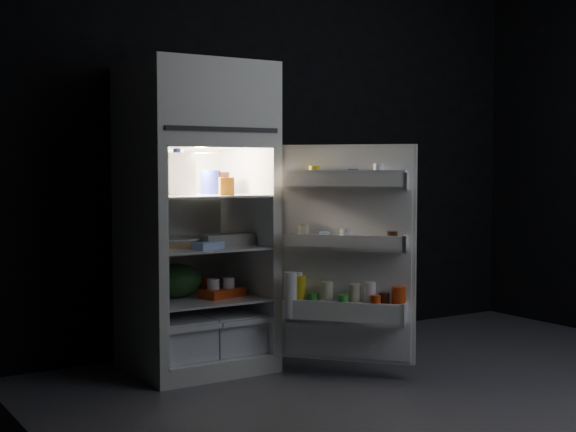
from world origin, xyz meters
TOP-DOWN VIEW (x-y plane):
  - floor at (0.00, 0.00)m, footprint 4.00×3.40m
  - wall_back at (0.00, 1.70)m, footprint 4.00×0.00m
  - wall_left at (-2.00, 0.00)m, footprint 0.00×3.40m
  - refrigerator at (-0.86, 1.32)m, footprint 0.76×0.71m
  - fridge_door at (-0.24, 0.66)m, footprint 0.62×0.66m
  - milk_jug at (-0.98, 1.29)m, footprint 0.17×0.17m
  - mayo_jar at (-0.77, 1.29)m, footprint 0.13×0.13m
  - jam_jar at (-0.70, 1.28)m, footprint 0.12×0.12m
  - amber_bottle at (-1.14, 1.36)m, footprint 0.09×0.09m
  - small_carton at (-0.77, 1.08)m, footprint 0.09×0.08m
  - egg_carton at (-0.72, 1.18)m, footprint 0.32×0.14m
  - pie at (-0.97, 1.32)m, footprint 0.35×0.35m
  - flat_package at (-0.88, 1.09)m, footprint 0.20×0.15m
  - wrapped_pkg at (-0.67, 1.44)m, footprint 0.16×0.15m
  - produce_bag at (-0.98, 1.33)m, footprint 0.36×0.32m
  - yogurt_tray at (-0.74, 1.20)m, footprint 0.29×0.20m
  - small_can_red at (-0.74, 1.42)m, footprint 0.08×0.08m
  - small_can_silver at (-0.61, 1.38)m, footprint 0.08×0.08m

SIDE VIEW (x-z plane):
  - floor at x=0.00m, z-range 0.00..0.00m
  - yogurt_tray at x=-0.74m, z-range 0.43..0.48m
  - small_can_red at x=-0.74m, z-range 0.43..0.52m
  - small_can_silver at x=-0.61m, z-range 0.43..0.52m
  - produce_bag at x=-0.98m, z-range 0.43..0.62m
  - fridge_door at x=-0.24m, z-range 0.07..1.29m
  - pie at x=-0.97m, z-range 0.73..0.77m
  - flat_package at x=-0.88m, z-range 0.73..0.77m
  - wrapped_pkg at x=-0.67m, z-range 0.73..0.78m
  - egg_carton at x=-0.72m, z-range 0.73..0.80m
  - refrigerator at x=-0.86m, z-range 0.07..1.85m
  - small_carton at x=-0.77m, z-range 1.03..1.13m
  - jam_jar at x=-0.70m, z-range 1.03..1.16m
  - mayo_jar at x=-0.77m, z-range 1.03..1.17m
  - amber_bottle at x=-1.14m, z-range 1.03..1.25m
  - milk_jug at x=-0.98m, z-range 1.03..1.27m
  - wall_back at x=0.00m, z-range 0.00..2.70m
  - wall_left at x=-2.00m, z-range 0.00..2.70m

